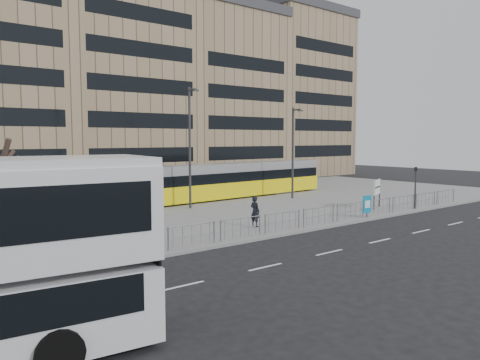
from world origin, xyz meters
TOP-DOWN VIEW (x-y plane):
  - ground at (0.00, 0.00)m, footprint 120.00×120.00m
  - plaza at (0.00, 12.00)m, footprint 64.00×24.00m
  - kerb at (0.00, 0.05)m, footprint 64.00×0.25m
  - building_row at (1.55, 34.27)m, footprint 70.40×18.40m
  - pedestrian_barrier at (2.00, 0.50)m, footprint 32.07×0.07m
  - road_markings at (1.00, -4.00)m, footprint 62.00×0.12m
  - tram at (3.73, 14.03)m, footprint 25.96×4.03m
  - station_sign at (10.91, 2.46)m, footprint 1.75×0.75m
  - ad_panel at (6.90, 0.40)m, footprint 0.77×0.10m
  - pedestrian at (-1.00, 2.52)m, footprint 0.51×0.71m
  - traffic_light_west at (-8.53, 0.50)m, footprint 0.21×0.23m
  - traffic_light_east at (12.83, 0.50)m, footprint 0.17×0.21m
  - lamp_post_west at (-0.00, 11.05)m, footprint 0.45×1.04m
  - lamp_post_east at (10.08, 10.42)m, footprint 0.45×1.04m

SIDE VIEW (x-z plane):
  - ground at x=0.00m, z-range 0.00..0.00m
  - road_markings at x=1.00m, z-range 0.00..0.01m
  - kerb at x=0.00m, z-range -0.01..0.16m
  - plaza at x=0.00m, z-range 0.00..0.15m
  - pedestrian_barrier at x=2.00m, z-range 0.43..1.53m
  - ad_panel at x=6.90m, z-range 0.27..1.72m
  - pedestrian at x=-1.00m, z-range 0.15..1.95m
  - station_sign at x=10.91m, z-range 0.56..2.69m
  - tram at x=3.73m, z-range 0.15..3.20m
  - traffic_light_west at x=-8.53m, z-range 0.57..3.67m
  - traffic_light_east at x=12.83m, z-range 0.57..3.67m
  - lamp_post_east at x=10.08m, z-range 0.52..8.34m
  - lamp_post_west at x=0.00m, z-range 0.53..9.44m
  - building_row at x=1.55m, z-range -2.69..28.51m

